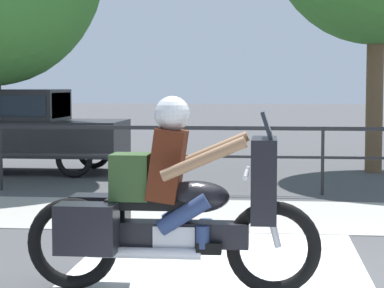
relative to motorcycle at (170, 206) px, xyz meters
name	(u,v)px	position (x,y,z in m)	size (l,w,h in m)	color
sidewalk_band	(332,217)	(1.61, 3.66, -0.70)	(44.00, 2.40, 0.01)	#99968E
fence_railing	(323,141)	(1.61, 5.59, 0.12)	(36.00, 0.05, 1.05)	#232326
motorcycle	(170,206)	(0.00, 0.00, 0.00)	(2.42, 0.76, 1.60)	black
parked_car	(17,125)	(-4.06, 8.03, 0.20)	(3.96, 1.66, 1.60)	#232326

